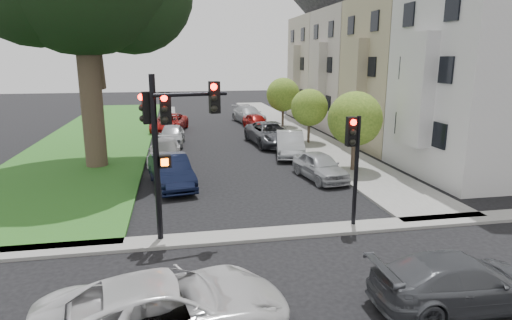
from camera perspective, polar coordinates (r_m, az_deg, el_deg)
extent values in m
plane|color=black|center=(13.38, 4.10, -13.33)|extent=(140.00, 140.00, 0.00)
cube|color=#2A6324|center=(36.50, -19.86, 3.23)|extent=(8.00, 44.00, 0.12)
cube|color=slate|center=(37.36, 4.77, 4.20)|extent=(3.50, 44.00, 0.12)
cube|color=slate|center=(15.11, 2.15, -9.80)|extent=(60.00, 1.00, 0.12)
cube|color=silver|center=(25.04, 28.35, 9.52)|extent=(7.00, 7.40, 10.00)
cube|color=silver|center=(22.86, 20.58, 8.78)|extent=(0.70, 2.20, 5.50)
cube|color=black|center=(22.97, 21.44, 11.23)|extent=(0.08, 3.60, 6.00)
cube|color=gray|center=(31.24, 19.67, 10.79)|extent=(7.00, 7.40, 10.00)
cube|color=gray|center=(29.53, 13.01, 10.14)|extent=(0.70, 2.20, 5.50)
cube|color=black|center=(29.61, 13.66, 12.05)|extent=(0.08, 3.60, 6.00)
cube|color=#BBB8B1|center=(37.92, 13.91, 11.50)|extent=(7.00, 7.40, 10.00)
cube|color=#BBB8B1|center=(36.52, 8.26, 10.90)|extent=(0.70, 2.20, 5.50)
cube|color=black|center=(36.59, 8.77, 12.46)|extent=(0.08, 3.60, 6.00)
cube|color=#AEA99F|center=(44.86, 9.89, 11.93)|extent=(7.00, 7.40, 10.00)
cube|color=#AEA99F|center=(43.68, 5.03, 11.38)|extent=(0.70, 2.20, 5.50)
cube|color=black|center=(43.74, 5.45, 12.68)|extent=(0.08, 3.60, 6.00)
cylinder|color=#483C2D|center=(25.17, -21.17, 8.57)|extent=(1.18, 1.18, 8.55)
cylinder|color=#483C2D|center=(23.62, 12.82, 0.91)|extent=(0.21, 0.21, 2.07)
sphere|color=#37611B|center=(23.30, 13.05, 5.39)|extent=(2.90, 2.90, 2.90)
cylinder|color=#483C2D|center=(30.88, 7.04, 3.85)|extent=(0.19, 0.19, 1.88)
sphere|color=#37611B|center=(30.64, 7.13, 6.97)|extent=(2.63, 2.63, 2.63)
cylinder|color=#483C2D|center=(38.05, 3.59, 5.88)|extent=(0.21, 0.21, 2.09)
sphere|color=#37611B|center=(37.85, 3.63, 8.70)|extent=(2.92, 2.92, 2.92)
cylinder|color=black|center=(14.13, -13.15, -0.21)|extent=(0.22, 0.22, 5.54)
cylinder|color=black|center=(13.79, -8.70, 8.65)|extent=(2.33, 0.55, 0.13)
cube|color=black|center=(13.82, -11.97, 6.74)|extent=(0.36, 0.33, 1.01)
cube|color=black|center=(13.84, -5.56, 8.31)|extent=(0.36, 0.33, 1.01)
cube|color=black|center=(14.11, -14.34, 6.75)|extent=(0.33, 0.36, 1.01)
sphere|color=#FF0C05|center=(13.63, -12.05, 8.09)|extent=(0.21, 0.21, 0.21)
sphere|color=black|center=(13.70, -11.91, 5.25)|extent=(0.21, 0.21, 0.21)
cube|color=black|center=(14.12, -12.07, -0.16)|extent=(0.42, 0.33, 0.41)
cube|color=#FF5905|center=(13.97, -12.08, -0.31)|extent=(0.23, 0.03, 0.23)
cylinder|color=black|center=(15.59, 13.19, -1.71)|extent=(0.15, 0.15, 4.08)
cube|color=black|center=(15.17, 12.56, 3.72)|extent=(0.33, 0.28, 1.02)
sphere|color=#FF0C05|center=(14.97, 12.87, 4.91)|extent=(0.21, 0.21, 0.21)
imported|color=silver|center=(9.90, -11.86, -19.01)|extent=(5.78, 3.45, 1.51)
imported|color=#3F4247|center=(12.05, 25.70, -14.38)|extent=(4.57, 1.87, 1.32)
imported|color=#999BA0|center=(21.91, 8.52, -0.81)|extent=(2.17, 4.21, 1.37)
imported|color=#999BA0|center=(26.96, 4.52, 2.17)|extent=(2.57, 4.93, 1.55)
imported|color=#3F4247|center=(30.39, 2.03, 3.52)|extent=(3.23, 5.99, 1.60)
imported|color=maroon|center=(37.39, 0.03, 5.18)|extent=(2.14, 4.04, 1.31)
imported|color=#999BA0|center=(41.09, -1.00, 6.08)|extent=(2.95, 5.58, 1.54)
imported|color=black|center=(20.76, -11.26, -1.51)|extent=(2.42, 4.82, 1.52)
imported|color=silver|center=(25.91, -12.10, 1.18)|extent=(1.95, 4.56, 1.31)
imported|color=#999BA0|center=(30.89, -11.17, 3.29)|extent=(1.99, 4.34, 1.44)
imported|color=maroon|center=(36.72, -11.49, 4.88)|extent=(3.49, 5.70, 1.47)
imported|color=silver|center=(42.79, -11.67, 5.97)|extent=(1.46, 4.10, 1.35)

